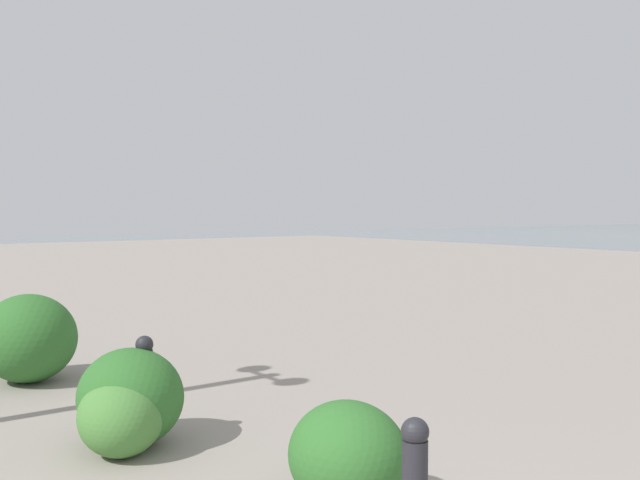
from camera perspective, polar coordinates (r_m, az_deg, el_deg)
bollard_mid at (r=5.40m, az=-13.99°, el=-11.41°), size 0.13×0.13×0.78m
shrub_low at (r=5.35m, az=-15.08°, el=-12.17°), size 0.82×0.74×0.70m
shrub_round at (r=5.16m, az=-15.84°, el=-13.62°), size 0.64×0.57×0.54m
shrub_wide at (r=7.53m, az=-22.54°, el=-7.35°), size 1.02×0.92×0.87m
shrub_tall at (r=4.15m, az=2.26°, el=-17.06°), size 0.72×0.65×0.62m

